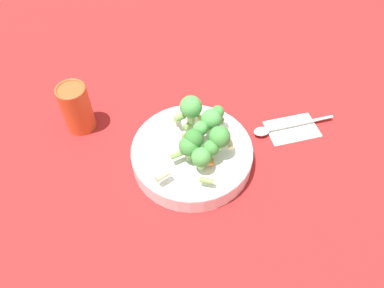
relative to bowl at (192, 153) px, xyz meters
The scene contains 6 objects.
ground_plane 0.02m from the bowl, ahead, with size 3.00×3.00×0.00m, color maroon.
bowl is the anchor object (origin of this frame).
pasta_salad 0.07m from the bowl, 56.37° to the right, with size 0.21×0.15×0.08m.
cup 0.28m from the bowl, 81.15° to the left, with size 0.07×0.07×0.12m.
napkin 0.25m from the bowl, 56.51° to the right, with size 0.12×0.14×0.01m.
spoon 0.22m from the bowl, 54.51° to the right, with size 0.11×0.18×0.01m.
Camera 1 is at (-0.46, -0.10, 0.65)m, focal length 35.00 mm.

